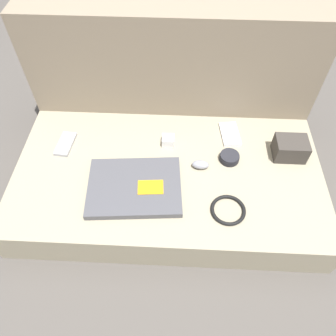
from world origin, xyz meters
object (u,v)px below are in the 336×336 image
(computer_mouse, at_px, (200,165))
(laptop, at_px, (135,187))
(speaker_puck, at_px, (229,157))
(phone_silver, at_px, (230,134))
(phone_black, at_px, (66,144))
(camera_pouch, at_px, (290,148))
(charger_brick, at_px, (168,140))

(computer_mouse, bearing_deg, laptop, -152.06)
(speaker_puck, distance_m, phone_silver, 0.13)
(computer_mouse, relative_size, speaker_puck, 0.86)
(phone_silver, height_order, phone_black, phone_black)
(camera_pouch, bearing_deg, phone_silver, 155.78)
(computer_mouse, height_order, camera_pouch, camera_pouch)
(laptop, height_order, camera_pouch, camera_pouch)
(camera_pouch, bearing_deg, phone_black, 179.42)
(phone_black, distance_m, camera_pouch, 0.88)
(laptop, relative_size, computer_mouse, 5.30)
(computer_mouse, distance_m, camera_pouch, 0.35)
(phone_silver, relative_size, charger_brick, 2.85)
(charger_brick, bearing_deg, phone_silver, 13.55)
(laptop, bearing_deg, phone_black, 141.98)
(charger_brick, bearing_deg, computer_mouse, -42.24)
(phone_black, xyz_separation_m, charger_brick, (0.41, 0.03, 0.01))
(phone_black, height_order, charger_brick, charger_brick)
(charger_brick, bearing_deg, phone_black, -175.99)
(speaker_puck, xyz_separation_m, phone_black, (-0.65, 0.04, -0.01))
(camera_pouch, bearing_deg, speaker_puck, -171.27)
(laptop, height_order, phone_silver, laptop)
(computer_mouse, distance_m, phone_silver, 0.22)
(computer_mouse, height_order, phone_black, computer_mouse)
(laptop, height_order, computer_mouse, computer_mouse)
(speaker_puck, relative_size, charger_brick, 1.61)
(computer_mouse, bearing_deg, speaker_puck, 23.86)
(phone_black, distance_m, charger_brick, 0.41)
(laptop, relative_size, speaker_puck, 4.57)
(speaker_puck, relative_size, phone_silver, 0.56)
(phone_black, bearing_deg, speaker_puck, 1.52)
(speaker_puck, distance_m, phone_black, 0.65)
(camera_pouch, bearing_deg, charger_brick, 175.43)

